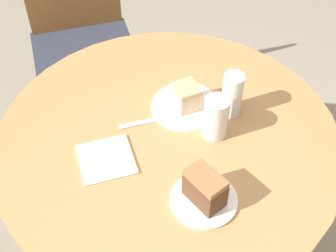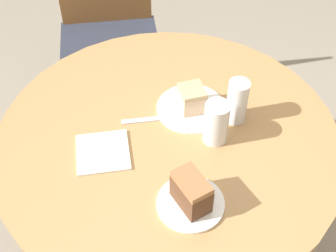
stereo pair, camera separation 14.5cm
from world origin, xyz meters
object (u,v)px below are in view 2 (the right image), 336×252
at_px(cake_slice_near, 192,98).
at_px(glass_water, 237,103).
at_px(chair, 109,35).
at_px(cake_slice_far, 191,192).
at_px(plate_far, 190,203).
at_px(glass_lemonade, 216,124).
at_px(plate_near, 191,108).

xyz_separation_m(cake_slice_near, glass_water, (0.13, -0.07, 0.02)).
bearing_deg(cake_slice_near, glass_water, -28.63).
xyz_separation_m(chair, cake_slice_far, (0.10, -1.17, 0.31)).
distance_m(cake_slice_far, glass_water, 0.37).
bearing_deg(cake_slice_far, glass_water, 52.83).
distance_m(plate_far, glass_water, 0.37).
xyz_separation_m(glass_lemonade, glass_water, (0.09, 0.07, 0.00)).
bearing_deg(glass_lemonade, plate_far, -120.88).
bearing_deg(plate_near, plate_far, -104.40).
xyz_separation_m(chair, plate_far, (0.10, -1.17, 0.25)).
relative_size(chair, glass_lemonade, 6.05).
bearing_deg(glass_water, plate_far, -127.17).
bearing_deg(plate_far, plate_near, 75.60).
relative_size(cake_slice_near, cake_slice_far, 0.70).
relative_size(plate_near, cake_slice_near, 2.54).
relative_size(chair, glass_water, 5.68).
bearing_deg(cake_slice_near, plate_near, 0.00).
relative_size(glass_lemonade, glass_water, 0.94).
height_order(plate_near, glass_water, glass_water).
bearing_deg(cake_slice_near, plate_far, -104.40).
distance_m(chair, plate_near, 0.87).
distance_m(plate_near, glass_water, 0.16).
xyz_separation_m(plate_near, glass_water, (0.13, -0.07, 0.06)).
bearing_deg(glass_water, plate_near, 151.37).
relative_size(plate_near, cake_slice_far, 1.79).
distance_m(plate_far, cake_slice_near, 0.38).
xyz_separation_m(chair, glass_water, (0.32, -0.88, 0.31)).
distance_m(cake_slice_near, glass_lemonade, 0.15).
xyz_separation_m(cake_slice_far, glass_water, (0.22, 0.29, 0.01)).
height_order(cake_slice_near, glass_lemonade, glass_lemonade).
relative_size(chair, plate_far, 4.60).
xyz_separation_m(plate_near, plate_far, (-0.09, -0.36, 0.00)).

